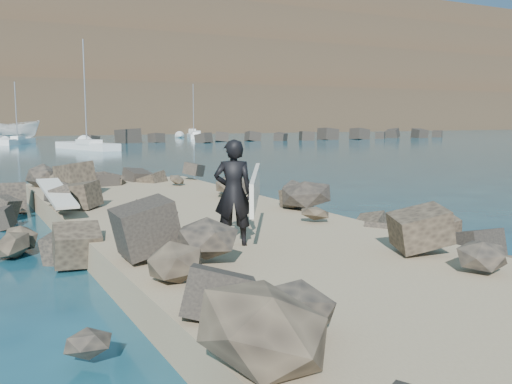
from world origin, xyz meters
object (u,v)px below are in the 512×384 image
Objects in this scene: surfboard_resting at (57,198)px; sailboat_d at (194,136)px; surfer_with_board at (237,192)px; boat_imported at (16,130)px.

sailboat_d is (29.01, 64.05, -0.69)m from surfboard_resting.
surfer_with_board is 0.26× the size of sailboat_d.
boat_imported is 0.86× the size of sailboat_d.
sailboat_d is at bearing 61.85° from surfboard_resting.
surfboard_resting is at bearing 116.74° from surfer_with_board.
surfboard_resting is 1.01× the size of surfer_with_board.
boat_imported is 74.80m from surfer_with_board.
sailboat_d is (26.58, 68.86, -1.23)m from surfer_with_board.
sailboat_d reaches higher than boat_imported.
surfer_with_board is at bearing -149.55° from boat_imported.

